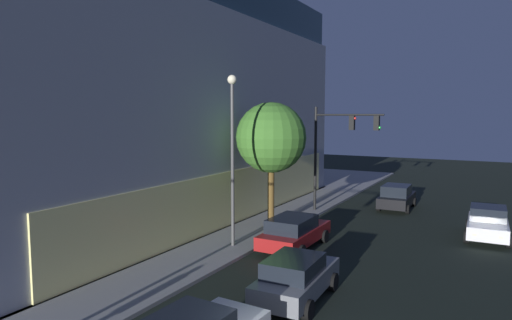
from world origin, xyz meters
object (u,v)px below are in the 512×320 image
traffic_light_far_corner (339,139)px  car_red (294,232)px  modern_building (94,101)px  car_grey (296,277)px  sidewalk_tree (271,138)px  car_white (488,223)px  street_lamp_sidewalk (232,140)px  car_black (397,197)px

traffic_light_far_corner → car_red: (-8.12, -0.49, -4.10)m
modern_building → car_grey: 21.89m
sidewalk_tree → car_red: sidewalk_tree is taller
sidewalk_tree → car_white: (3.72, -10.78, -4.34)m
modern_building → car_white: (3.58, -24.78, -6.56)m
car_grey → street_lamp_sidewalk: bearing=51.2°
modern_building → car_grey: bearing=-113.6°
car_red → car_white: bearing=-52.3°
car_black → traffic_light_far_corner: bearing=140.1°
modern_building → car_grey: (-8.37, -19.13, -6.57)m
car_white → car_red: bearing=127.7°
car_red → street_lamp_sidewalk: bearing=119.8°
sidewalk_tree → car_grey: size_ratio=1.61×
traffic_light_far_corner → car_grey: size_ratio=1.57×
car_red → car_black: 11.98m
car_red → car_grey: bearing=-155.5°
modern_building → sidewalk_tree: (-0.15, -13.99, -2.22)m
car_grey → car_red: bearing=24.5°
car_red → car_black: car_black is taller
car_grey → car_white: 13.22m
traffic_light_far_corner → sidewalk_tree: bearing=159.1°
car_grey → sidewalk_tree: bearing=32.0°
modern_building → car_red: (-2.77, -16.58, -6.58)m
modern_building → traffic_light_far_corner: (5.35, -16.09, -2.48)m
traffic_light_far_corner → street_lamp_sidewalk: bearing=167.7°
car_grey → car_black: 17.31m
street_lamp_sidewalk → car_white: bearing=-54.0°
street_lamp_sidewalk → sidewalk_tree: street_lamp_sidewalk is taller
modern_building → car_white: size_ratio=7.19×
sidewalk_tree → street_lamp_sidewalk: bearing=-179.9°
car_red → car_white: 10.37m
traffic_light_far_corner → street_lamp_sidewalk: street_lamp_sidewalk is taller
sidewalk_tree → car_red: bearing=-135.4°
car_black → street_lamp_sidewalk: bearing=158.9°
car_white → modern_building: bearing=98.2°
traffic_light_far_corner → car_white: bearing=-101.5°
modern_building → street_lamp_sidewalk: 14.79m
street_lamp_sidewalk → car_black: 14.81m
modern_building → traffic_light_far_corner: 17.14m
traffic_light_far_corner → street_lamp_sidewalk: size_ratio=0.84×
traffic_light_far_corner → street_lamp_sidewalk: 9.82m
car_grey → car_black: size_ratio=0.98×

